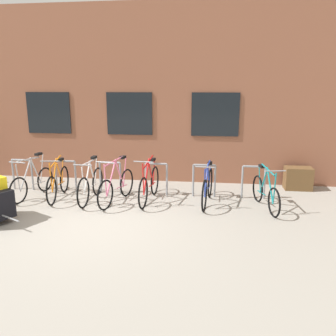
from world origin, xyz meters
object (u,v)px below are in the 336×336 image
object	(u,v)px
bicycle_teal	(265,193)
bicycle_blue	(207,187)
bicycle_silver	(32,182)
bicycle_orange	(58,183)
bicycle_red	(149,184)
planter_box	(298,178)
bicycle_white	(91,185)
bicycle_pink	(117,186)

from	to	relation	value
bicycle_teal	bicycle_blue	xyz separation A→B (m)	(-1.30, 0.19, 0.03)
bicycle_silver	bicycle_orange	xyz separation A→B (m)	(0.68, -0.01, 0.01)
bicycle_blue	bicycle_orange	bearing A→B (deg)	-179.15
bicycle_red	planter_box	distance (m)	4.04
bicycle_teal	bicycle_white	distance (m)	4.09
bicycle_red	planter_box	bearing A→B (deg)	20.52
bicycle_pink	bicycle_blue	bearing A→B (deg)	5.12
bicycle_white	planter_box	xyz separation A→B (m)	(5.18, 1.59, -0.09)
bicycle_orange	bicycle_blue	bearing A→B (deg)	0.85
bicycle_silver	bicycle_orange	world-z (taller)	bicycle_silver
planter_box	bicycle_white	bearing A→B (deg)	-162.94
bicycle_orange	planter_box	distance (m)	6.23
bicycle_pink	bicycle_orange	bearing A→B (deg)	174.85
bicycle_teal	planter_box	xyz separation A→B (m)	(1.08, 1.61, -0.06)
bicycle_teal	bicycle_pink	bearing A→B (deg)	-179.92
bicycle_blue	planter_box	world-z (taller)	bicycle_blue
bicycle_silver	planter_box	world-z (taller)	bicycle_silver
bicycle_red	bicycle_teal	bearing A→B (deg)	-4.23
bicycle_silver	bicycle_blue	size ratio (longest dim) A/B	0.94
bicycle_white	bicycle_blue	bearing A→B (deg)	3.31
bicycle_blue	bicycle_orange	world-z (taller)	bicycle_orange
bicycle_silver	bicycle_blue	world-z (taller)	bicycle_silver
bicycle_red	bicycle_orange	world-z (taller)	bicycle_red
bicycle_pink	bicycle_orange	xyz separation A→B (m)	(-1.52, 0.14, -0.01)
bicycle_white	planter_box	distance (m)	5.42
bicycle_teal	bicycle_orange	world-z (taller)	bicycle_orange
bicycle_orange	bicycle_red	bearing A→B (deg)	1.69
bicycle_silver	bicycle_orange	distance (m)	0.68
bicycle_teal	bicycle_red	xyz separation A→B (m)	(-2.69, 0.20, 0.04)
bicycle_red	bicycle_pink	xyz separation A→B (m)	(-0.75, -0.20, -0.01)
bicycle_teal	bicycle_blue	distance (m)	1.32
bicycle_silver	bicycle_orange	bearing A→B (deg)	-0.46
bicycle_white	bicycle_red	size ratio (longest dim) A/B	0.92
bicycle_red	bicycle_orange	bearing A→B (deg)	-178.31
bicycle_teal	bicycle_orange	size ratio (longest dim) A/B	0.95
bicycle_white	bicycle_blue	distance (m)	2.79
bicycle_teal	bicycle_white	bearing A→B (deg)	179.65
bicycle_pink	planter_box	distance (m)	4.81
bicycle_silver	planter_box	bearing A→B (deg)	12.37
bicycle_red	bicycle_pink	world-z (taller)	bicycle_pink
bicycle_white	bicycle_silver	distance (m)	1.56
bicycle_teal	bicycle_pink	xyz separation A→B (m)	(-3.44, -0.00, 0.03)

